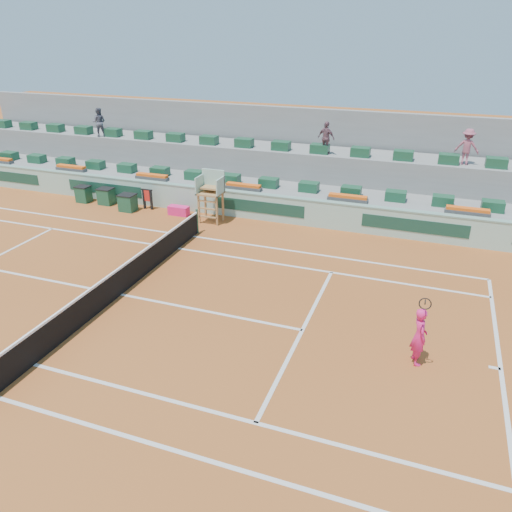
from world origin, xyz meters
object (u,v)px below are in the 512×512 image
Objects in this scene: player_bag at (179,211)px; drink_cooler_a at (128,203)px; umpire_chair at (211,189)px; tennis_player at (419,336)px.

player_bag is 1.18× the size of drink_cooler_a.
player_bag is 2.66m from drink_cooler_a.
umpire_chair is 1.05× the size of tennis_player.
tennis_player is at bearing -28.84° from drink_cooler_a.
tennis_player reaches higher than player_bag.
tennis_player is (11.57, -8.14, 0.62)m from player_bag.
tennis_player is at bearing -39.31° from umpire_chair.
player_bag is 0.44× the size of tennis_player.
drink_cooler_a is 0.37× the size of tennis_player.
player_bag is 0.41× the size of umpire_chair.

